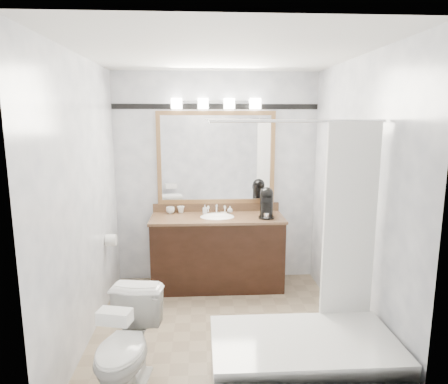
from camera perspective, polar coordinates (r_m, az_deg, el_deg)
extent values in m
cube|color=gray|center=(3.98, -0.28, -19.24)|extent=(2.40, 2.60, 0.01)
cube|color=white|center=(3.49, -0.32, 19.33)|extent=(2.40, 2.60, 0.01)
cube|color=white|center=(4.81, -1.13, 1.93)|extent=(2.40, 0.01, 2.50)
cube|color=white|center=(2.27, 1.47, -8.08)|extent=(2.40, 0.01, 2.50)
cube|color=white|center=(3.67, -19.46, -1.42)|extent=(0.01, 2.60, 2.50)
cube|color=white|center=(3.79, 18.24, -0.99)|extent=(0.01, 2.60, 2.50)
cube|color=black|center=(4.73, -0.95, -8.71)|extent=(1.50, 0.55, 0.82)
cube|color=#936945|center=(4.61, -0.97, -3.72)|extent=(1.53, 0.58, 0.03)
cube|color=#936945|center=(4.86, -1.10, -2.19)|extent=(1.53, 0.03, 0.10)
ellipsoid|color=white|center=(4.61, -0.97, -3.90)|extent=(0.44, 0.34, 0.14)
cube|color=#A07448|center=(4.73, -1.15, 11.21)|extent=(1.40, 0.04, 0.05)
cube|color=#A07448|center=(4.83, -1.11, -1.33)|extent=(1.40, 0.04, 0.05)
cube|color=#A07448|center=(4.77, -9.28, 4.76)|extent=(0.05, 0.04, 1.00)
cube|color=#A07448|center=(4.83, 6.94, 4.88)|extent=(0.05, 0.04, 1.00)
cube|color=white|center=(4.76, -1.13, 4.88)|extent=(1.30, 0.01, 1.00)
cube|color=silver|center=(4.72, -1.15, 12.73)|extent=(0.90, 0.05, 0.03)
cube|color=white|center=(4.68, -6.78, 12.43)|extent=(0.12, 0.12, 0.12)
cube|color=white|center=(4.67, -3.01, 12.49)|extent=(0.12, 0.12, 0.12)
cube|color=white|center=(4.68, 0.75, 12.50)|extent=(0.12, 0.12, 0.12)
cube|color=white|center=(4.71, 4.48, 12.46)|extent=(0.12, 0.12, 0.12)
cube|color=black|center=(4.74, -1.16, 12.11)|extent=(2.40, 0.01, 0.06)
cube|color=white|center=(3.16, 11.23, -23.32)|extent=(1.30, 0.72, 0.45)
cylinder|color=silver|center=(2.99, 10.60, 9.93)|extent=(1.30, 0.02, 0.02)
cube|color=white|center=(3.21, 17.48, -4.34)|extent=(0.40, 0.04, 1.55)
cylinder|color=white|center=(4.41, -15.84, -6.62)|extent=(0.11, 0.12, 0.12)
imported|color=white|center=(3.14, -13.73, -20.71)|extent=(0.50, 0.76, 0.72)
cube|color=white|center=(2.68, -15.35, -16.79)|extent=(0.22, 0.16, 0.08)
cylinder|color=black|center=(4.55, 6.06, -3.63)|extent=(0.18, 0.18, 0.02)
cylinder|color=black|center=(4.58, 6.08, -1.87)|extent=(0.15, 0.15, 0.26)
sphere|color=black|center=(4.56, 6.11, -0.28)|extent=(0.16, 0.16, 0.16)
cube|color=black|center=(4.49, 6.12, -1.03)|extent=(0.11, 0.11, 0.05)
cylinder|color=silver|center=(4.53, 6.07, -3.32)|extent=(0.06, 0.06, 0.06)
imported|color=white|center=(4.79, -7.68, -2.59)|extent=(0.12, 0.12, 0.08)
imported|color=white|center=(4.81, -6.17, -2.51)|extent=(0.11, 0.11, 0.08)
imported|color=white|center=(4.73, -2.75, -2.49)|extent=(0.05, 0.05, 0.11)
imported|color=white|center=(4.78, 0.85, -2.51)|extent=(0.08, 0.08, 0.08)
cube|color=beige|center=(4.72, -0.05, -3.03)|extent=(0.08, 0.05, 0.02)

